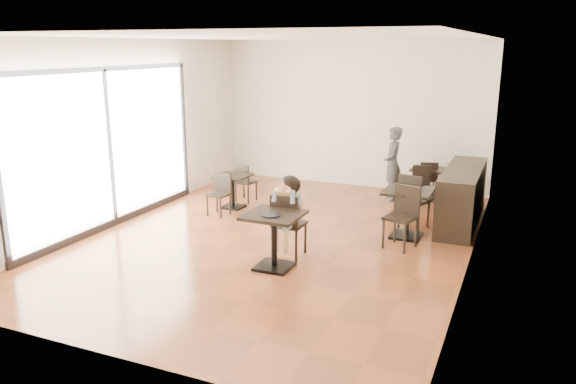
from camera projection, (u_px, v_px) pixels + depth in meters
The scene contains 23 objects.
floor at pixel (279, 238), 9.26m from camera, with size 6.00×8.00×0.01m, color brown.
ceiling at pixel (278, 37), 8.45m from camera, with size 6.00×8.00×0.01m, color white.
wall_back at pixel (352, 114), 12.41m from camera, with size 6.00×0.01×3.20m, color silver.
wall_front at pixel (105, 207), 5.30m from camera, with size 6.00×0.01×3.20m, color silver.
wall_left at pixel (125, 131), 10.00m from camera, with size 0.01×8.00×3.20m, color silver.
wall_right at pixel (477, 156), 7.70m from camera, with size 0.01×8.00×3.20m, color silver.
storefront_window at pixel (108, 147), 9.59m from camera, with size 0.04×4.50×2.60m, color white.
child_table at pixel (274, 241), 7.90m from camera, with size 0.77×0.77×0.81m, color black, non-canonical shape.
child_chair at pixel (289, 224), 8.37m from camera, with size 0.44×0.44×0.97m, color black, non-canonical shape.
child at pixel (289, 216), 8.34m from camera, with size 0.44×0.61×1.22m, color slate, non-canonical shape.
plate at pixel (271, 215), 7.71m from camera, with size 0.27×0.27×0.02m, color black.
pizza_slice at pixel (284, 190), 8.06m from camera, with size 0.28×0.22×0.07m, color tan, non-canonical shape.
adult_patron at pixel (393, 164), 11.37m from camera, with size 0.55×0.36×1.50m, color #3B3B41.
cafe_table_mid at pixel (407, 214), 9.20m from camera, with size 0.76×0.76×0.80m, color black, non-canonical shape.
cafe_table_left at pixel (233, 191), 10.90m from camera, with size 0.62×0.62×0.65m, color black, non-canonical shape.
cafe_table_back at pixel (426, 184), 11.49m from camera, with size 0.62×0.62×0.66m, color black, non-canonical shape.
chair_mid_a at pixel (414, 201), 9.67m from camera, with size 0.44×0.44×0.97m, color black, non-canonical shape.
chair_mid_b at pixel (400, 218), 8.69m from camera, with size 0.44×0.44×0.97m, color black, non-canonical shape.
chair_left_a at pixel (246, 182), 11.38m from camera, with size 0.35×0.35×0.79m, color black, non-canonical shape.
chair_left_b at pixel (218, 195), 10.40m from camera, with size 0.35×0.35×0.79m, color black, non-canonical shape.
chair_back_a at pixel (427, 180), 11.58m from camera, with size 0.35×0.35×0.79m, color black, non-canonical shape.
chair_back_b at pixel (422, 187), 10.99m from camera, with size 0.35×0.35×0.79m, color black, non-canonical shape.
service_counter at pixel (462, 196), 9.89m from camera, with size 0.60×2.40×1.00m, color black.
Camera 1 is at (3.61, -7.99, 3.07)m, focal length 35.00 mm.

